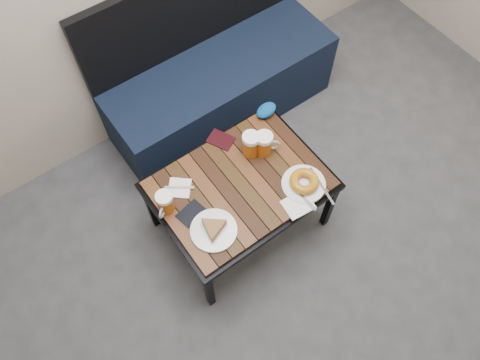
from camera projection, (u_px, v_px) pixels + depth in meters
room_shell at (425, 46)px, 0.98m from camera, size 4.00×4.00×4.00m
bench at (218, 83)px, 2.85m from camera, size 1.40×0.50×0.95m
cafe_table at (240, 187)px, 2.32m from camera, size 0.84×0.62×0.47m
beer_mug_left at (165, 203)px, 2.15m from camera, size 0.12×0.11×0.13m
beer_mug_centre at (251, 144)px, 2.30m from camera, size 0.13×0.09×0.14m
beer_mug_right at (264, 144)px, 2.31m from camera, size 0.13×0.11×0.14m
plate_pie at (214, 229)px, 2.13m from camera, size 0.22×0.22×0.06m
plate_bagel at (304, 183)px, 2.25m from camera, size 0.21×0.28×0.06m
napkin_left at (179, 188)px, 2.26m from camera, size 0.15×0.15×0.01m
napkin_right at (298, 205)px, 2.22m from camera, size 0.15×0.13×0.01m
passport_navy at (191, 213)px, 2.20m from camera, size 0.14×0.11×0.01m
passport_burgundy at (221, 140)px, 2.40m from camera, size 0.14×0.16×0.01m
knit_pouch at (266, 110)px, 2.46m from camera, size 0.13×0.10×0.05m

